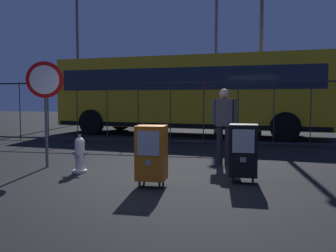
# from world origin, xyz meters

# --- Properties ---
(ground_plane) EXTENTS (60.00, 60.00, 0.00)m
(ground_plane) POSITION_xyz_m (0.00, 0.00, 0.00)
(ground_plane) COLOR black
(fire_hydrant) EXTENTS (0.33, 0.31, 0.75)m
(fire_hydrant) POSITION_xyz_m (-1.35, 0.58, 0.35)
(fire_hydrant) COLOR silver
(fire_hydrant) RESTS_ON ground_plane
(newspaper_box_primary) EXTENTS (0.48, 0.42, 1.02)m
(newspaper_box_primary) POSITION_xyz_m (1.83, 0.28, 0.57)
(newspaper_box_primary) COLOR black
(newspaper_box_primary) RESTS_ON ground_plane
(newspaper_box_secondary) EXTENTS (0.48, 0.42, 1.02)m
(newspaper_box_secondary) POSITION_xyz_m (0.34, -0.34, 0.57)
(newspaper_box_secondary) COLOR black
(newspaper_box_secondary) RESTS_ON ground_plane
(stop_sign) EXTENTS (0.71, 0.31, 2.23)m
(stop_sign) POSITION_xyz_m (-2.28, 0.95, 1.60)
(stop_sign) COLOR #4C4F54
(stop_sign) RESTS_ON ground_plane
(pedestrian) EXTENTS (0.55, 0.22, 1.67)m
(pedestrian) POSITION_xyz_m (1.38, 2.09, 0.95)
(pedestrian) COLOR black
(pedestrian) RESTS_ON ground_plane
(fence_barrier) EXTENTS (18.03, 0.04, 2.00)m
(fence_barrier) POSITION_xyz_m (0.00, 5.57, 1.02)
(fence_barrier) COLOR #2D2D33
(fence_barrier) RESTS_ON ground_plane
(bus_near) EXTENTS (10.75, 3.99, 3.00)m
(bus_near) POSITION_xyz_m (-0.35, 8.57, 1.71)
(bus_near) COLOR gold
(bus_near) RESTS_ON ground_plane
(street_light_near_left) EXTENTS (0.32, 0.32, 8.61)m
(street_light_near_left) POSITION_xyz_m (0.26, 13.32, 4.89)
(street_light_near_left) COLOR #4C4F54
(street_light_near_left) RESTS_ON ground_plane
(street_light_near_right) EXTENTS (0.32, 0.32, 7.43)m
(street_light_near_right) POSITION_xyz_m (-7.22, 13.34, 4.28)
(street_light_near_right) COLOR #4C4F54
(street_light_near_right) RESTS_ON ground_plane
(street_light_far_left) EXTENTS (0.32, 0.32, 7.29)m
(street_light_far_left) POSITION_xyz_m (2.34, 8.93, 4.21)
(street_light_far_left) COLOR #4C4F54
(street_light_far_left) RESTS_ON ground_plane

